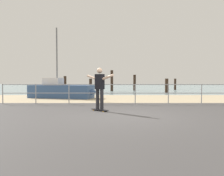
{
  "coord_description": "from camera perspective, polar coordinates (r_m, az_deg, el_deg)",
  "views": [
    {
      "loc": [
        -0.44,
        -7.17,
        1.24
      ],
      "look_at": [
        -0.46,
        2.0,
        0.9
      ],
      "focal_mm": 33.57,
      "sensor_mm": 36.0,
      "label": 1
    }
  ],
  "objects": [
    {
      "name": "ground_plane",
      "position": [
        6.31,
        4.2,
        -9.22
      ],
      "size": [
        24.0,
        10.0,
        0.04
      ],
      "primitive_type": "cube",
      "color": "#474444",
      "rests_on": "ground"
    },
    {
      "name": "groyne_post_0",
      "position": [
        24.61,
        -12.5,
        1.2
      ],
      "size": [
        0.31,
        0.31,
        1.72
      ],
      "primitive_type": "cylinder",
      "color": "#332319",
      "rests_on": "ground"
    },
    {
      "name": "railing_fence",
      "position": [
        10.79,
        1.98,
        -0.73
      ],
      "size": [
        12.03,
        0.05,
        1.05
      ],
      "color": "#9EA0A5",
      "rests_on": "ground"
    },
    {
      "name": "groyne_post_2",
      "position": [
        23.24,
        0.11,
        1.98
      ],
      "size": [
        0.3,
        0.3,
        2.35
      ],
      "primitive_type": "cylinder",
      "color": "#332319",
      "rests_on": "ground"
    },
    {
      "name": "sailboat",
      "position": [
        14.8,
        -12.99,
        -0.71
      ],
      "size": [
        5.06,
        2.44,
        4.85
      ],
      "color": "#335184",
      "rests_on": "ground"
    },
    {
      "name": "sea_surface",
      "position": [
        42.19,
        0.76,
        0.46
      ],
      "size": [
        72.0,
        50.0,
        0.04
      ],
      "primitive_type": "cube",
      "color": "#849EA3",
      "rests_on": "ground"
    },
    {
      "name": "groyne_post_1",
      "position": [
        26.53,
        -5.7,
        1.0
      ],
      "size": [
        0.37,
        0.37,
        1.44
      ],
      "primitive_type": "cylinder",
      "color": "#332319",
      "rests_on": "ground"
    },
    {
      "name": "groyne_post_3",
      "position": [
        24.84,
        6.32,
        1.44
      ],
      "size": [
        0.32,
        0.32,
        1.89
      ],
      "primitive_type": "cylinder",
      "color": "#332319",
      "rests_on": "ground"
    },
    {
      "name": "skateboard",
      "position": [
        8.37,
        -3.22,
        -5.94
      ],
      "size": [
        0.73,
        0.68,
        0.08
      ],
      "color": "black",
      "rests_on": "ground"
    },
    {
      "name": "groyne_post_5",
      "position": [
        27.8,
        16.97,
        0.97
      ],
      "size": [
        0.28,
        0.28,
        1.44
      ],
      "primitive_type": "cylinder",
      "color": "#332319",
      "rests_on": "ground"
    },
    {
      "name": "beach_strip",
      "position": [
        14.24,
        1.93,
        -2.87
      ],
      "size": [
        24.0,
        6.0,
        0.04
      ],
      "primitive_type": "cube",
      "color": "tan",
      "rests_on": "ground"
    },
    {
      "name": "skateboarder",
      "position": [
        8.29,
        -3.23,
        0.58
      ],
      "size": [
        1.13,
        1.04,
        1.65
      ],
      "color": "#26262B",
      "rests_on": "skateboard"
    },
    {
      "name": "groyne_post_4",
      "position": [
        21.16,
        14.81,
        0.61
      ],
      "size": [
        0.32,
        0.32,
        1.4
      ],
      "primitive_type": "cylinder",
      "color": "#332319",
      "rests_on": "ground"
    }
  ]
}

